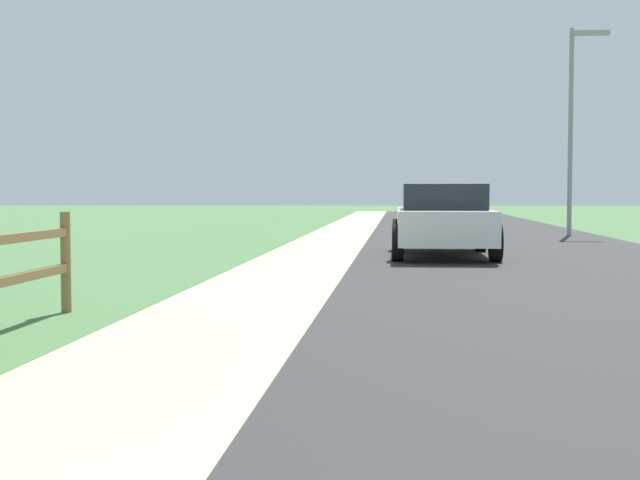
% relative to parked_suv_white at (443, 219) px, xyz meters
% --- Properties ---
extents(ground_plane, '(120.00, 120.00, 0.00)m').
position_rel_parked_suv_white_xyz_m(ground_plane, '(-1.77, 6.75, -0.77)').
color(ground_plane, '#497141').
extents(road_asphalt, '(7.00, 66.00, 0.01)m').
position_rel_parked_suv_white_xyz_m(road_asphalt, '(1.73, 8.75, -0.76)').
color(road_asphalt, '#2D2D2D').
rests_on(road_asphalt, ground).
extents(curb_concrete, '(6.00, 66.00, 0.01)m').
position_rel_parked_suv_white_xyz_m(curb_concrete, '(-4.77, 8.75, -0.76)').
color(curb_concrete, '#B9B38B').
rests_on(curb_concrete, ground).
extents(grass_verge, '(5.00, 66.00, 0.00)m').
position_rel_parked_suv_white_xyz_m(grass_verge, '(-6.27, 8.75, -0.76)').
color(grass_verge, '#497141').
rests_on(grass_verge, ground).
extents(parked_suv_white, '(2.10, 4.87, 1.49)m').
position_rel_parked_suv_white_xyz_m(parked_suv_white, '(0.00, 0.00, 0.00)').
color(parked_suv_white, white).
rests_on(parked_suv_white, ground).
extents(street_lamp, '(1.17, 0.20, 6.23)m').
position_rel_parked_suv_white_xyz_m(street_lamp, '(4.34, 8.89, 2.94)').
color(street_lamp, gray).
rests_on(street_lamp, ground).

